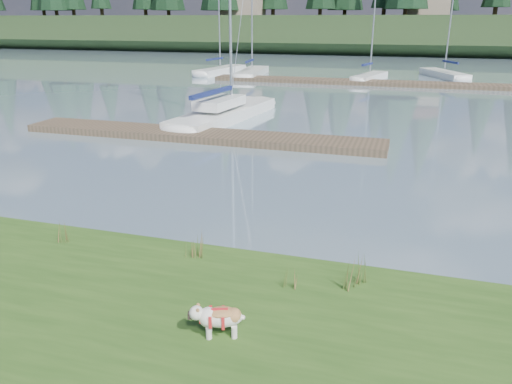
% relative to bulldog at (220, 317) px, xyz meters
% --- Properties ---
extents(ground, '(200.00, 200.00, 0.00)m').
position_rel_bulldog_xyz_m(ground, '(-2.13, 34.43, -0.66)').
color(ground, '#829BAB').
rests_on(ground, ground).
extents(bank, '(60.00, 9.00, 0.35)m').
position_rel_bulldog_xyz_m(bank, '(-2.13, -1.57, -0.49)').
color(bank, '#31521B').
rests_on(bank, ground).
extents(ridge, '(200.00, 20.00, 5.00)m').
position_rel_bulldog_xyz_m(ridge, '(-2.13, 77.43, 1.84)').
color(ridge, black).
rests_on(ridge, ground).
extents(bulldog, '(0.85, 0.53, 0.50)m').
position_rel_bulldog_xyz_m(bulldog, '(0.00, 0.00, 0.00)').
color(bulldog, silver).
rests_on(bulldog, bank).
extents(sailboat_main, '(3.14, 10.02, 14.07)m').
position_rel_bulldog_xyz_m(sailboat_main, '(-6.37, 18.40, -0.24)').
color(sailboat_main, white).
rests_on(sailboat_main, ground).
extents(dock_near, '(16.00, 2.00, 0.30)m').
position_rel_bulldog_xyz_m(dock_near, '(-6.13, 13.43, -0.51)').
color(dock_near, '#4C3D2C').
rests_on(dock_near, ground).
extents(dock_far, '(26.00, 2.20, 0.30)m').
position_rel_bulldog_xyz_m(dock_far, '(-0.13, 34.43, -0.51)').
color(dock_far, '#4C3D2C').
rests_on(dock_far, ground).
extents(sailboat_bg_0, '(2.89, 8.33, 11.84)m').
position_rel_bulldog_xyz_m(sailboat_bg_0, '(-14.51, 39.30, -0.34)').
color(sailboat_bg_0, white).
rests_on(sailboat_bg_0, ground).
extents(sailboat_bg_1, '(2.66, 8.92, 13.01)m').
position_rel_bulldog_xyz_m(sailboat_bg_1, '(-11.29, 38.33, -0.34)').
color(sailboat_bg_1, white).
rests_on(sailboat_bg_1, ground).
extents(sailboat_bg_2, '(2.85, 6.63, 9.96)m').
position_rel_bulldog_xyz_m(sailboat_bg_2, '(-0.67, 37.38, -0.33)').
color(sailboat_bg_2, white).
rests_on(sailboat_bg_2, ground).
extents(sailboat_bg_3, '(4.37, 7.70, 11.36)m').
position_rel_bulldog_xyz_m(sailboat_bg_3, '(4.93, 41.72, -0.34)').
color(sailboat_bg_3, white).
rests_on(sailboat_bg_3, ground).
extents(weed_0, '(0.17, 0.14, 0.68)m').
position_rel_bulldog_xyz_m(weed_0, '(-1.32, 2.30, -0.03)').
color(weed_0, '#475B23').
rests_on(weed_0, bank).
extents(weed_1, '(0.17, 0.14, 0.42)m').
position_rel_bulldog_xyz_m(weed_1, '(-1.51, 2.30, -0.14)').
color(weed_1, '#475B23').
rests_on(weed_1, bank).
extents(weed_2, '(0.17, 0.14, 0.64)m').
position_rel_bulldog_xyz_m(weed_2, '(1.88, 2.16, -0.04)').
color(weed_2, '#475B23').
rests_on(weed_2, bank).
extents(weed_3, '(0.17, 0.14, 0.55)m').
position_rel_bulldog_xyz_m(weed_3, '(-4.41, 2.17, -0.08)').
color(weed_3, '#475B23').
rests_on(weed_3, bank).
extents(weed_4, '(0.17, 0.14, 0.42)m').
position_rel_bulldog_xyz_m(weed_4, '(0.72, 1.72, -0.14)').
color(weed_4, '#475B23').
rests_on(weed_4, bank).
extents(weed_5, '(0.17, 0.14, 0.70)m').
position_rel_bulldog_xyz_m(weed_5, '(1.73, 1.96, -0.02)').
color(weed_5, '#475B23').
rests_on(weed_5, bank).
extents(mud_lip, '(60.00, 0.50, 0.14)m').
position_rel_bulldog_xyz_m(mud_lip, '(-2.13, 2.83, -0.59)').
color(mud_lip, '#33281C').
rests_on(mud_lip, ground).
extents(house_0, '(6.30, 5.30, 4.65)m').
position_rel_bulldog_xyz_m(house_0, '(-24.13, 74.43, 6.65)').
color(house_0, gray).
rests_on(house_0, ridge).
extents(house_1, '(6.30, 5.30, 4.65)m').
position_rel_bulldog_xyz_m(house_1, '(3.87, 75.43, 6.65)').
color(house_1, gray).
rests_on(house_1, ridge).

